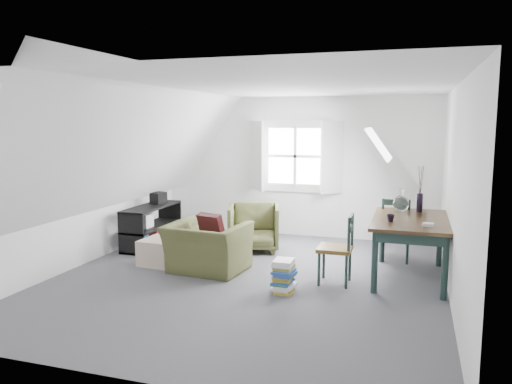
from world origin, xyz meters
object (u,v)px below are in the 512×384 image
(armchair_near, at_px, (208,271))
(dining_chair_near, at_px, (338,248))
(ottoman, at_px, (163,251))
(dining_table, at_px, (411,227))
(dining_chair_far, at_px, (395,228))
(magazine_stack, at_px, (284,276))
(media_shelf, at_px, (151,228))
(armchair_far, at_px, (254,250))

(armchair_near, distance_m, dining_chair_near, 1.86)
(ottoman, distance_m, dining_table, 3.50)
(dining_table, bearing_deg, armchair_near, -165.06)
(ottoman, distance_m, dining_chair_far, 3.45)
(magazine_stack, bearing_deg, dining_table, 35.52)
(dining_chair_far, bearing_deg, dining_table, 122.90)
(ottoman, distance_m, dining_chair_near, 2.58)
(ottoman, relative_size, dining_chair_far, 0.58)
(dining_chair_near, xyz_separation_m, media_shelf, (-3.26, 1.00, -0.16))
(ottoman, bearing_deg, dining_chair_near, -2.57)
(armchair_near, bearing_deg, armchair_far, -95.04)
(armchair_near, xyz_separation_m, media_shelf, (-1.46, 1.01, 0.31))
(dining_chair_near, relative_size, media_shelf, 0.68)
(armchair_near, distance_m, dining_chair_far, 2.84)
(armchair_far, height_order, media_shelf, media_shelf)
(media_shelf, xyz_separation_m, magazine_stack, (2.69, -1.53, -0.10))
(dining_chair_far, xyz_separation_m, dining_chair_near, (-0.66, -1.32, -0.03))
(dining_chair_near, relative_size, magazine_stack, 2.25)
(armchair_near, distance_m, media_shelf, 1.80)
(armchair_near, bearing_deg, dining_table, -163.23)
(armchair_near, xyz_separation_m, armchair_far, (0.25, 1.31, 0.00))
(dining_chair_far, xyz_separation_m, media_shelf, (-3.92, -0.32, -0.19))
(armchair_far, bearing_deg, dining_chair_near, -56.11)
(dining_chair_far, bearing_deg, magazine_stack, 74.21)
(ottoman, xyz_separation_m, dining_chair_near, (2.57, -0.12, 0.28))
(dining_table, bearing_deg, dining_chair_near, -146.15)
(media_shelf, bearing_deg, armchair_far, 14.38)
(dining_chair_far, xyz_separation_m, magazine_stack, (-1.23, -1.85, -0.30))
(dining_table, distance_m, magazine_stack, 1.85)
(dining_table, bearing_deg, ottoman, -169.54)
(dining_chair_far, bearing_deg, ottoman, 38.25)
(media_shelf, distance_m, magazine_stack, 3.10)
(dining_table, distance_m, dining_chair_far, 0.87)
(dining_chair_near, bearing_deg, ottoman, -80.79)
(armchair_far, xyz_separation_m, dining_chair_far, (2.20, 0.02, 0.50))
(dining_chair_far, bearing_deg, dining_chair_near, 81.32)
(dining_table, height_order, media_shelf, dining_table)
(armchair_near, bearing_deg, ottoman, -3.67)
(media_shelf, bearing_deg, magazine_stack, -25.25)
(magazine_stack, bearing_deg, ottoman, 162.02)
(armchair_near, distance_m, armchair_far, 1.34)
(armchair_far, bearing_deg, media_shelf, 173.92)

